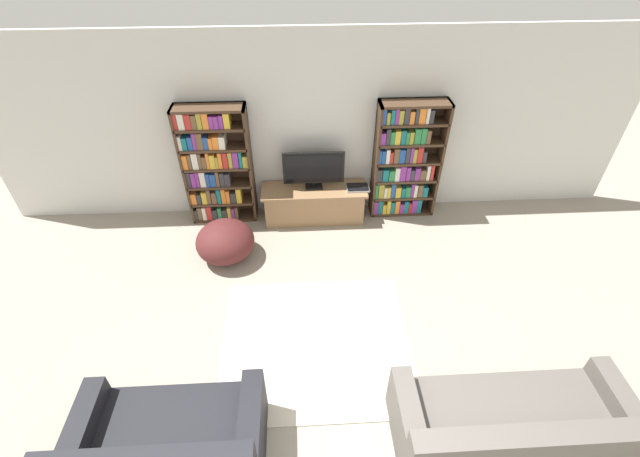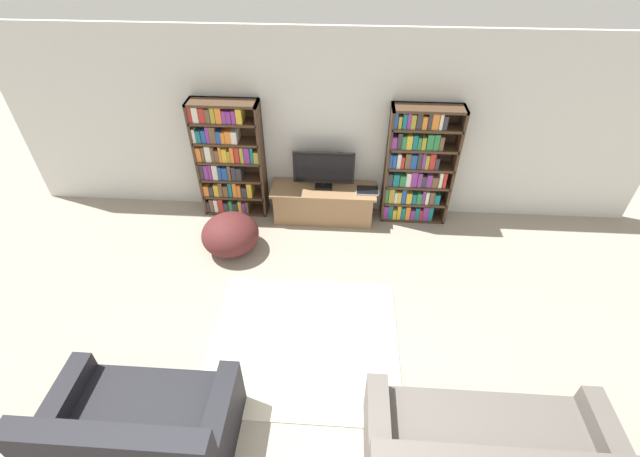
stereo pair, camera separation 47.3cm
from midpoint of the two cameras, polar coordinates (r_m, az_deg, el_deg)
name	(u,v)px [view 2 (the right image)]	position (r m, az deg, el deg)	size (l,w,h in m)	color
wall_back	(328,128)	(5.95, 3.36, 13.17)	(8.80, 0.06, 2.60)	silver
bookshelf_left	(228,159)	(6.15, -10.08, 9.01)	(0.93, 0.30, 1.72)	#422D1E
bookshelf_right	(417,167)	(6.12, 14.95, 7.85)	(0.93, 0.30, 1.72)	#422D1E
tv_stand	(323,203)	(6.22, 2.63, 3.31)	(1.49, 0.48, 0.51)	#8E6B47
television	(324,169)	(5.95, 2.80, 7.83)	(0.85, 0.16, 0.56)	black
laptop	(367,190)	(6.08, 8.58, 4.96)	(0.32, 0.22, 0.03)	#B7B7BC
area_rug	(304,342)	(4.80, 0.78, -15.08)	(2.03, 1.80, 0.02)	beige
couch_left_sectional	(142,431)	(4.19, -19.49, -24.23)	(1.53, 0.93, 0.92)	black
couch_right_sofa	(487,450)	(4.29, 24.72, -25.40)	(2.00, 0.82, 0.74)	#56514C
beanbag_ottoman	(230,234)	(5.74, -9.59, -0.86)	(0.76, 0.76, 0.52)	#4C1E1E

